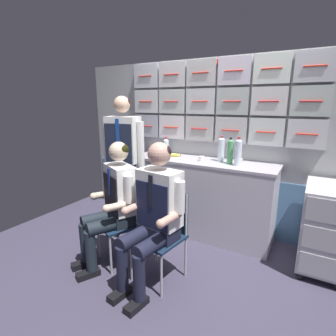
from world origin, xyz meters
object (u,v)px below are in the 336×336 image
(folding_chair_center, at_px, (165,225))
(crew_member_standing, at_px, (124,155))
(crew_member_center, at_px, (154,210))
(sparkling_bottle_green, at_px, (238,152))
(coffee_cup_white, at_px, (240,161))
(folding_chair_left, at_px, (128,213))
(service_trolley, at_px, (325,226))
(crew_member_left, at_px, (113,199))
(snack_banana, at_px, (174,155))

(folding_chair_center, bearing_deg, crew_member_standing, 151.30)
(folding_chair_center, height_order, crew_member_center, crew_member_center)
(sparkling_bottle_green, distance_m, coffee_cup_white, 0.16)
(sparkling_bottle_green, bearing_deg, folding_chair_left, -135.98)
(folding_chair_center, bearing_deg, service_trolley, 32.65)
(crew_member_left, height_order, folding_chair_center, crew_member_left)
(service_trolley, height_order, crew_member_standing, crew_member_standing)
(folding_chair_left, bearing_deg, snack_banana, 88.32)
(crew_member_left, relative_size, folding_chair_center, 1.52)
(crew_member_center, bearing_deg, crew_member_left, 173.07)
(service_trolley, distance_m, crew_member_center, 1.67)
(folding_chair_center, bearing_deg, snack_banana, 114.15)
(crew_member_center, distance_m, snack_banana, 1.24)
(service_trolley, xyz_separation_m, crew_member_left, (-1.85, -0.92, 0.23))
(service_trolley, relative_size, snack_banana, 5.01)
(folding_chair_left, xyz_separation_m, crew_member_left, (-0.07, -0.14, 0.18))
(sparkling_bottle_green, relative_size, coffee_cup_white, 5.16)
(crew_member_center, relative_size, crew_member_standing, 0.77)
(crew_member_left, distance_m, coffee_cup_white, 1.48)
(crew_member_center, bearing_deg, coffee_cup_white, 70.04)
(crew_member_center, height_order, crew_member_standing, crew_member_standing)
(folding_chair_left, relative_size, crew_member_center, 0.64)
(crew_member_standing, bearing_deg, folding_chair_left, -48.07)
(folding_chair_left, xyz_separation_m, snack_banana, (0.03, 0.94, 0.46))
(folding_chair_center, distance_m, snack_banana, 1.18)
(folding_chair_left, distance_m, crew_member_center, 0.54)
(crew_member_standing, distance_m, snack_banana, 0.66)
(sparkling_bottle_green, height_order, snack_banana, sparkling_bottle_green)
(crew_member_center, distance_m, sparkling_bottle_green, 1.19)
(snack_banana, bearing_deg, crew_member_left, -95.35)
(service_trolley, xyz_separation_m, sparkling_bottle_green, (-0.90, 0.06, 0.63))
(folding_chair_center, bearing_deg, crew_member_center, -98.19)
(crew_member_center, distance_m, coffee_cup_white, 1.26)
(folding_chair_center, bearing_deg, folding_chair_left, 173.94)
(crew_member_standing, relative_size, sparkling_bottle_green, 5.36)
(crew_member_left, bearing_deg, snack_banana, 84.65)
(crew_member_center, bearing_deg, service_trolley, 36.74)
(crew_member_left, height_order, coffee_cup_white, crew_member_left)
(folding_chair_left, distance_m, sparkling_bottle_green, 1.35)
(folding_chair_left, bearing_deg, crew_member_left, -117.60)
(crew_member_center, bearing_deg, snack_banana, 110.23)
(folding_chair_left, height_order, crew_member_center, crew_member_center)
(crew_member_standing, bearing_deg, folding_chair_center, -28.70)
(folding_chair_left, xyz_separation_m, folding_chair_center, (0.47, -0.05, 0.00))
(crew_member_standing, distance_m, sparkling_bottle_green, 1.32)
(crew_member_standing, bearing_deg, service_trolley, 9.95)
(service_trolley, bearing_deg, folding_chair_center, -147.35)
(folding_chair_left, relative_size, crew_member_standing, 0.49)
(sparkling_bottle_green, bearing_deg, coffee_cup_white, 92.06)
(crew_member_left, xyz_separation_m, coffee_cup_white, (0.94, 1.10, 0.29))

